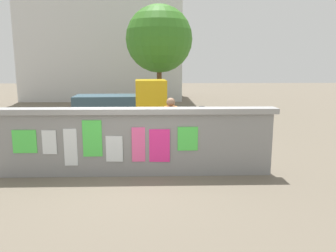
# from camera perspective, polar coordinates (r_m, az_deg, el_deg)

# --- Properties ---
(ground) EXTENTS (60.00, 60.00, 0.00)m
(ground) POSITION_cam_1_polar(r_m,az_deg,el_deg) (15.34, -3.57, 1.36)
(ground) COLOR #6B6051
(poster_wall) EXTENTS (6.24, 0.42, 1.51)m
(poster_wall) POSITION_cam_1_polar(r_m,az_deg,el_deg) (7.34, -5.67, -2.56)
(poster_wall) COLOR gray
(poster_wall) RESTS_ON ground
(auto_rickshaw_truck) EXTENTS (3.68, 1.71, 1.85)m
(auto_rickshaw_truck) POSITION_cam_1_polar(r_m,az_deg,el_deg) (13.31, -7.26, 3.82)
(auto_rickshaw_truck) COLOR black
(auto_rickshaw_truck) RESTS_ON ground
(motorcycle) EXTENTS (1.89, 0.60, 0.87)m
(motorcycle) POSITION_cam_1_polar(r_m,az_deg,el_deg) (9.28, -10.62, -1.93)
(motorcycle) COLOR black
(motorcycle) RESTS_ON ground
(bicycle_near) EXTENTS (1.71, 0.44, 0.95)m
(bicycle_near) POSITION_cam_1_polar(r_m,az_deg,el_deg) (12.16, 5.11, 0.67)
(bicycle_near) COLOR black
(bicycle_near) RESTS_ON ground
(bicycle_far) EXTENTS (1.68, 0.52, 0.95)m
(bicycle_far) POSITION_cam_1_polar(r_m,az_deg,el_deg) (9.92, 1.13, -1.53)
(bicycle_far) COLOR black
(bicycle_far) RESTS_ON ground
(person_walking) EXTENTS (0.48, 0.48, 1.62)m
(person_walking) POSITION_cam_1_polar(r_m,az_deg,el_deg) (8.42, 0.47, 0.62)
(person_walking) COLOR #D83F72
(person_walking) RESTS_ON ground
(tree_roadside) EXTENTS (3.37, 3.37, 5.42)m
(tree_roadside) POSITION_cam_1_polar(r_m,az_deg,el_deg) (17.18, -1.55, 14.80)
(tree_roadside) COLOR brown
(tree_roadside) RESTS_ON ground
(building_background) EXTENTS (11.19, 6.30, 7.57)m
(building_background) POSITION_cam_1_polar(r_m,az_deg,el_deg) (25.35, -10.74, 13.43)
(building_background) COLOR silver
(building_background) RESTS_ON ground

